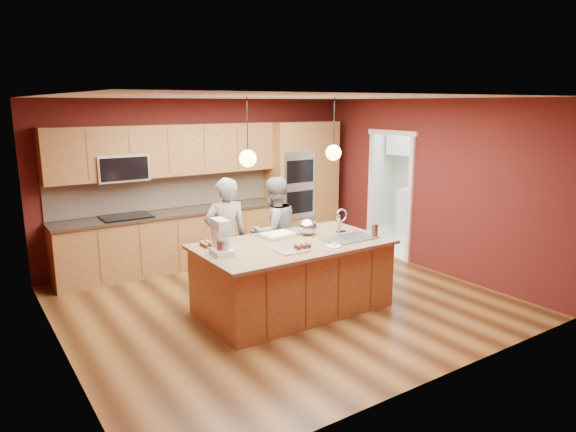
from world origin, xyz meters
TOP-DOWN VIEW (x-y plane):
  - floor at (0.00, 0.00)m, footprint 5.50×5.50m
  - ceiling at (0.00, 0.00)m, footprint 5.50×5.50m
  - wall_back at (0.00, 2.50)m, footprint 5.50×0.00m
  - wall_front at (0.00, -2.50)m, footprint 5.50×0.00m
  - wall_left at (-2.75, 0.00)m, footprint 0.00×5.00m
  - wall_right at (2.75, 0.00)m, footprint 0.00×5.00m
  - cabinet_run at (-0.68, 2.25)m, footprint 3.74×0.64m
  - oven_column at (1.85, 2.19)m, footprint 1.30×0.62m
  - doorway_trim at (2.73, 0.80)m, footprint 0.08×1.11m
  - laundry_room at (4.35, 1.20)m, footprint 2.60×2.70m
  - pendant_left at (-0.66, -0.29)m, footprint 0.20×0.20m
  - pendant_right at (0.60, -0.29)m, footprint 0.20×0.20m
  - island at (-0.01, -0.29)m, footprint 2.43×1.36m
  - person_left at (-0.50, 0.64)m, footprint 0.66×0.49m
  - person_right at (0.27, 0.64)m, footprint 0.81×0.64m
  - stand_mixer at (-1.02, -0.24)m, footprint 0.24×0.32m
  - sheet_cake at (-0.02, 0.07)m, footprint 0.48×0.37m
  - cooling_rack at (-0.25, -0.61)m, footprint 0.39×0.29m
  - mixing_bowl at (0.37, -0.05)m, footprint 0.26×0.26m
  - plate at (0.28, -0.73)m, footprint 0.18×0.18m
  - tumbler at (1.05, -0.63)m, footprint 0.08×0.08m
  - phone at (0.83, -0.19)m, footprint 0.14×0.09m
  - cupcakes_left at (-0.95, 0.16)m, footprint 0.28×0.21m
  - cupcakes_rack at (-0.11, -0.61)m, footprint 0.22×0.14m
  - cupcakes_right at (0.58, 0.19)m, footprint 0.21×0.14m
  - washer at (4.18, 0.86)m, footprint 0.65×0.66m
  - dryer at (4.20, 1.49)m, footprint 0.73×0.74m

SIDE VIEW (x-z plane):
  - floor at x=0.00m, z-range 0.00..0.00m
  - island at x=-0.01m, z-range -0.18..1.10m
  - dryer at x=4.20m, z-range 0.00..0.94m
  - washer at x=4.18m, z-range 0.00..0.97m
  - person_right at x=0.27m, z-range 0.00..1.60m
  - person_left at x=-0.50m, z-range 0.00..1.66m
  - phone at x=0.83m, z-range 0.90..0.91m
  - plate at x=0.28m, z-range 0.90..0.91m
  - cooling_rack at x=-0.25m, z-range 0.90..0.92m
  - sheet_cake at x=-0.02m, z-range 0.89..0.94m
  - cupcakes_left at x=-0.95m, z-range 0.90..0.96m
  - cupcakes_right at x=0.58m, z-range 0.90..0.96m
  - cupcakes_rack at x=-0.11m, z-range 0.91..0.98m
  - tumbler at x=1.05m, z-range 0.90..1.06m
  - cabinet_run at x=-0.68m, z-range -0.17..2.13m
  - mixing_bowl at x=0.37m, z-range 0.89..1.11m
  - doorway_trim at x=2.73m, z-range -0.05..2.15m
  - stand_mixer at x=-1.02m, z-range 0.87..1.28m
  - oven_column at x=1.85m, z-range 0.00..2.30m
  - wall_back at x=0.00m, z-range -1.40..4.10m
  - wall_front at x=0.00m, z-range -1.40..4.10m
  - wall_left at x=-2.75m, z-range -1.15..3.85m
  - wall_right at x=2.75m, z-range -1.15..3.85m
  - laundry_room at x=4.35m, z-range 0.60..3.30m
  - pendant_left at x=-0.66m, z-range 1.60..2.40m
  - pendant_right at x=0.60m, z-range 1.60..2.40m
  - ceiling at x=0.00m, z-range 2.70..2.70m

